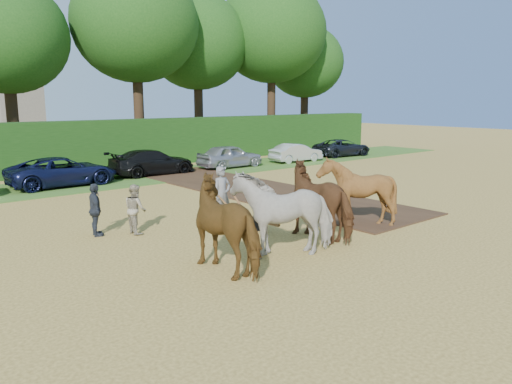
# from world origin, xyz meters

# --- Properties ---
(ground) EXTENTS (120.00, 120.00, 0.00)m
(ground) POSITION_xyz_m (0.00, 0.00, 0.00)
(ground) COLOR gold
(ground) RESTS_ON ground
(earth_strip) EXTENTS (4.50, 17.00, 0.05)m
(earth_strip) POSITION_xyz_m (1.50, 7.00, 0.03)
(earth_strip) COLOR #472D1C
(earth_strip) RESTS_ON ground
(grass_verge) EXTENTS (50.00, 5.00, 0.03)m
(grass_verge) POSITION_xyz_m (0.00, 14.00, 0.01)
(grass_verge) COLOR #38601E
(grass_verge) RESTS_ON ground
(hedgerow) EXTENTS (46.00, 1.60, 3.00)m
(hedgerow) POSITION_xyz_m (0.00, 18.50, 1.50)
(hedgerow) COLOR #14380F
(hedgerow) RESTS_ON ground
(spectator_near) EXTENTS (0.65, 0.81, 1.60)m
(spectator_near) POSITION_xyz_m (-6.41, 3.65, 0.80)
(spectator_near) COLOR #AFA689
(spectator_near) RESTS_ON ground
(spectator_far) EXTENTS (0.62, 1.05, 1.68)m
(spectator_far) POSITION_xyz_m (-7.53, 4.15, 0.84)
(spectator_far) COLOR #252931
(spectator_far) RESTS_ON ground
(plough_team) EXTENTS (7.71, 5.84, 2.35)m
(plough_team) POSITION_xyz_m (-3.15, -0.57, 1.17)
(plough_team) COLOR brown
(plough_team) RESTS_ON ground
(parked_cars) EXTENTS (35.53, 3.14, 1.47)m
(parked_cars) POSITION_xyz_m (0.48, 14.04, 0.69)
(parked_cars) COLOR silver
(parked_cars) RESTS_ON ground
(treeline) EXTENTS (48.70, 10.60, 14.21)m
(treeline) POSITION_xyz_m (-1.69, 21.69, 8.97)
(treeline) COLOR #382616
(treeline) RESTS_ON ground
(church) EXTENTS (5.20, 5.20, 27.00)m
(church) POSITION_xyz_m (4.00, 55.00, 13.73)
(church) COLOR slate
(church) RESTS_ON ground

